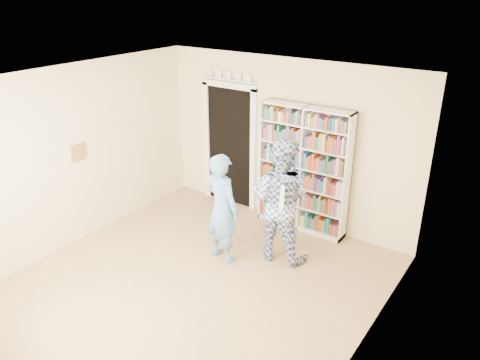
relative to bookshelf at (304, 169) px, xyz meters
The scene contains 11 objects.
floor 2.60m from the bookshelf, 100.34° to the right, with size 5.00×5.00×0.00m, color #A77A51.
ceiling 2.91m from the bookshelf, 100.34° to the right, with size 5.00×5.00×0.00m, color white.
wall_back 0.56m from the bookshelf, 159.99° to the left, with size 4.50×4.50×0.00m, color beige.
wall_left 3.57m from the bookshelf, 138.80° to the right, with size 5.00×5.00×0.00m, color beige.
wall_right 2.99m from the bookshelf, 52.14° to the right, with size 5.00×5.00×0.00m, color beige.
bookshelf is the anchor object (origin of this frame).
doorway 1.54m from the bookshelf, behind, with size 1.10×0.08×2.43m.
wall_art 3.43m from the bookshelf, 141.11° to the right, with size 0.03×0.25×0.25m, color brown.
man_blue 1.58m from the bookshelf, 108.75° to the right, with size 0.59×0.39×1.63m, color #568BBF.
man_plaid 0.98m from the bookshelf, 81.85° to the right, with size 0.89×0.69×1.83m, color navy.
paper_sheet 1.21m from the bookshelf, 79.19° to the right, with size 0.23×0.01×0.33m, color white.
Camera 1 is at (3.47, -3.82, 3.78)m, focal length 35.00 mm.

